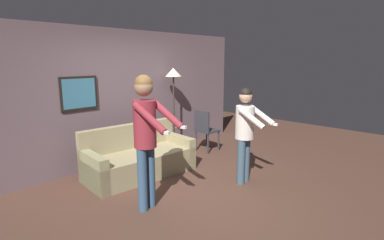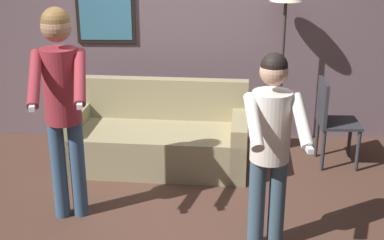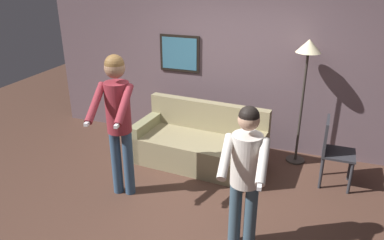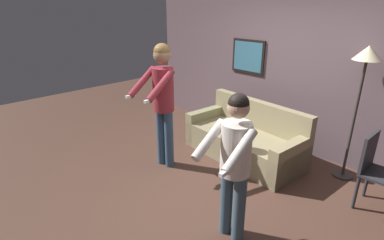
{
  "view_description": "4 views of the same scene",
  "coord_description": "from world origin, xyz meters",
  "px_view_note": "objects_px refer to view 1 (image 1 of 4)",
  "views": [
    {
      "loc": [
        -3.32,
        -3.12,
        2.03
      ],
      "look_at": [
        -0.37,
        -0.31,
        1.2
      ],
      "focal_mm": 28.0,
      "sensor_mm": 36.0,
      "label": 1
    },
    {
      "loc": [
        0.19,
        -4.2,
        2.44
      ],
      "look_at": [
        0.11,
        -0.35,
        1.03
      ],
      "focal_mm": 50.0,
      "sensor_mm": 36.0,
      "label": 2
    },
    {
      "loc": [
        1.28,
        -3.67,
        2.8
      ],
      "look_at": [
        0.03,
        -0.17,
        1.23
      ],
      "focal_mm": 35.0,
      "sensor_mm": 36.0,
      "label": 3
    },
    {
      "loc": [
        2.26,
        -2.56,
        2.34
      ],
      "look_at": [
        -0.27,
        -0.13,
        0.96
      ],
      "focal_mm": 28.0,
      "sensor_mm": 36.0,
      "label": 4
    }
  ],
  "objects_px": {
    "torchiere_lamp": "(173,82)",
    "couch": "(139,159)",
    "dining_chair_distant": "(205,128)",
    "person_standing_left": "(146,129)",
    "person_standing_right": "(246,128)"
  },
  "relations": [
    {
      "from": "torchiere_lamp",
      "to": "couch",
      "type": "bearing_deg",
      "value": -158.32
    },
    {
      "from": "couch",
      "to": "dining_chair_distant",
      "type": "distance_m",
      "value": 1.85
    },
    {
      "from": "person_standing_left",
      "to": "dining_chair_distant",
      "type": "bearing_deg",
      "value": 24.89
    },
    {
      "from": "torchiere_lamp",
      "to": "person_standing_left",
      "type": "xyz_separation_m",
      "value": [
        -2.03,
        -1.65,
        -0.43
      ]
    },
    {
      "from": "couch",
      "to": "torchiere_lamp",
      "type": "relative_size",
      "value": 1.06
    },
    {
      "from": "person_standing_left",
      "to": "torchiere_lamp",
      "type": "bearing_deg",
      "value": 39.09
    },
    {
      "from": "couch",
      "to": "dining_chair_distant",
      "type": "height_order",
      "value": "dining_chair_distant"
    },
    {
      "from": "dining_chair_distant",
      "to": "torchiere_lamp",
      "type": "bearing_deg",
      "value": 134.21
    },
    {
      "from": "torchiere_lamp",
      "to": "dining_chair_distant",
      "type": "bearing_deg",
      "value": -45.79
    },
    {
      "from": "torchiere_lamp",
      "to": "person_standing_left",
      "type": "height_order",
      "value": "torchiere_lamp"
    },
    {
      "from": "couch",
      "to": "torchiere_lamp",
      "type": "distance_m",
      "value": 1.94
    },
    {
      "from": "person_standing_left",
      "to": "dining_chair_distant",
      "type": "relative_size",
      "value": 1.98
    },
    {
      "from": "couch",
      "to": "person_standing_right",
      "type": "relative_size",
      "value": 1.24
    },
    {
      "from": "person_standing_left",
      "to": "person_standing_right",
      "type": "height_order",
      "value": "person_standing_left"
    },
    {
      "from": "torchiere_lamp",
      "to": "dining_chair_distant",
      "type": "distance_m",
      "value": 1.23
    }
  ]
}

